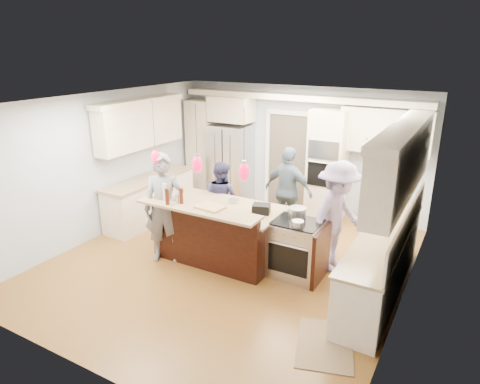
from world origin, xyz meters
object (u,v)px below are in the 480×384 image
object	(u,v)px
refrigerator	(230,164)
kitchen_island	(219,231)
person_bar_end	(164,209)
island_range	(298,249)
person_far_left	(221,199)

from	to	relation	value
refrigerator	kitchen_island	world-z (taller)	refrigerator
refrigerator	person_bar_end	distance (m)	3.14
refrigerator	kitchen_island	distance (m)	2.91
island_range	person_far_left	bearing A→B (deg)	158.83
island_range	person_far_left	distance (m)	2.02
refrigerator	person_bar_end	world-z (taller)	person_bar_end
kitchen_island	island_range	world-z (taller)	kitchen_island
person_far_left	refrigerator	bearing A→B (deg)	-56.56
person_bar_end	person_far_left	distance (m)	1.36
island_range	person_far_left	size ratio (longest dim) A/B	0.63
refrigerator	person_far_left	size ratio (longest dim) A/B	1.23
kitchen_island	person_far_left	distance (m)	0.95
person_bar_end	person_far_left	bearing A→B (deg)	50.47
kitchen_island	island_range	size ratio (longest dim) A/B	2.28
kitchen_island	person_bar_end	xyz separation A→B (m)	(-0.74, -0.52, 0.45)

